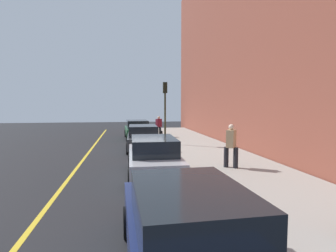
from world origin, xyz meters
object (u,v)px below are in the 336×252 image
Objects in this scene: parked_car_charcoal at (143,138)px; rolling_suitcase at (161,134)px; parked_car_navy at (187,231)px; parked_car_silver at (153,157)px; parked_car_green at (137,130)px; traffic_light_pole at (165,102)px; pedestrian_tan_coat at (231,145)px; pedestrian_burgundy_coat at (159,126)px.

parked_car_charcoal reaches higher than rolling_suitcase.
parked_car_navy and parked_car_silver have the same top height.
parked_car_green is at bearing 0.46° from parked_car_silver.
rolling_suitcase is (5.19, -1.79, -0.36)m from parked_car_charcoal.
parked_car_silver is 7.88m from traffic_light_pole.
parked_car_silver and parked_car_green have the same top height.
parked_car_silver is at bearing 170.96° from rolling_suitcase.
pedestrian_tan_coat is 11.09m from rolling_suitcase.
parked_car_charcoal is (6.10, -0.00, -0.00)m from parked_car_silver.
parked_car_charcoal is at bearing 160.94° from rolling_suitcase.
parked_car_silver is 6.10m from parked_car_charcoal.
parked_car_charcoal is at bearing -0.54° from parked_car_navy.
parked_car_charcoal is 0.98× the size of parked_car_green.
parked_car_silver is (6.15, -0.11, 0.00)m from parked_car_navy.
parked_car_navy and parked_car_green have the same top height.
traffic_light_pole is (13.57, -1.67, 2.15)m from parked_car_navy.
parked_car_green is (11.69, 0.09, -0.00)m from parked_car_silver.
parked_car_navy is 2.75× the size of pedestrian_burgundy_coat.
pedestrian_tan_coat is at bearing -163.69° from parked_car_green.
parked_car_navy is at bearing 179.46° from parked_car_charcoal.
traffic_light_pole is (7.11, 1.68, 1.80)m from pedestrian_tan_coat.
pedestrian_tan_coat is at bearing -84.50° from parked_car_silver.
parked_car_navy is at bearing 174.30° from pedestrian_burgundy_coat.
pedestrian_tan_coat is (-5.78, -3.24, 0.35)m from parked_car_charcoal.
parked_car_navy is at bearing 152.60° from pedestrian_tan_coat.
parked_car_charcoal is 6.64m from pedestrian_tan_coat.
traffic_light_pole is at bearing -11.83° from parked_car_silver.
traffic_light_pole is (7.42, -1.55, 2.15)m from parked_car_silver.
rolling_suitcase is (11.28, -1.79, -0.36)m from parked_car_silver.
parked_car_charcoal is 5.31× the size of rolling_suitcase.
traffic_light_pole reaches higher than parked_car_charcoal.
traffic_light_pole is 4.72× the size of rolling_suitcase.
pedestrian_burgundy_coat is at bearing -16.55° from parked_car_charcoal.
pedestrian_tan_coat reaches higher than pedestrian_burgundy_coat.
parked_car_green is at bearing 16.31° from pedestrian_tan_coat.
pedestrian_tan_coat reaches higher than rolling_suitcase.
parked_car_green is at bearing -0.07° from parked_car_navy.
rolling_suitcase is at bearing -3.55° from traffic_light_pole.
rolling_suitcase is at bearing 7.49° from pedestrian_tan_coat.
pedestrian_tan_coat reaches higher than parked_car_charcoal.
parked_car_silver is 2.87× the size of pedestrian_burgundy_coat.
pedestrian_tan_coat reaches higher than parked_car_silver.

